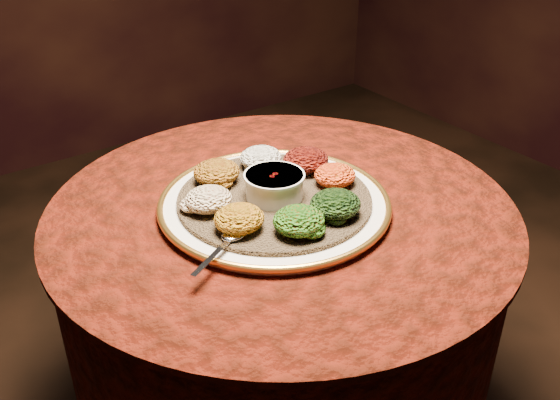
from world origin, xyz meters
TOP-DOWN VIEW (x-y plane):
  - table at (0.00, 0.00)m, footprint 0.96×0.96m
  - platter at (-0.02, -0.00)m, footprint 0.51×0.51m
  - injera at (-0.02, -0.00)m, footprint 0.49×0.49m
  - stew_bowl at (-0.02, -0.00)m, footprint 0.12×0.12m
  - spoon at (-0.17, -0.09)m, footprint 0.14×0.09m
  - portion_ayib at (0.03, 0.12)m, footprint 0.09×0.09m
  - portion_kitfo at (0.10, 0.05)m, footprint 0.10×0.09m
  - portion_tikil at (0.11, -0.03)m, footprint 0.09×0.08m
  - portion_gomen at (0.04, -0.13)m, footprint 0.10×0.09m
  - portion_mixveg at (-0.06, -0.13)m, footprint 0.10×0.09m
  - portion_kik at (-0.14, -0.06)m, footprint 0.09×0.09m
  - portion_timatim at (-0.15, 0.03)m, footprint 0.09×0.09m
  - portion_shiro at (-0.08, 0.12)m, footprint 0.10×0.09m

SIDE VIEW (x-z plane):
  - table at x=0.00m, z-range 0.19..0.92m
  - platter at x=-0.02m, z-range 0.73..0.76m
  - injera at x=-0.02m, z-range 0.75..0.76m
  - spoon at x=-0.17m, z-range 0.76..0.77m
  - portion_tikil at x=0.11m, z-range 0.76..0.80m
  - portion_timatim at x=-0.15m, z-range 0.76..0.81m
  - portion_ayib at x=0.03m, z-range 0.76..0.81m
  - portion_kik at x=-0.14m, z-range 0.76..0.81m
  - portion_mixveg at x=-0.06m, z-range 0.76..0.81m
  - portion_shiro at x=-0.08m, z-range 0.76..0.81m
  - portion_gomen at x=0.04m, z-range 0.76..0.81m
  - portion_kitfo at x=0.10m, z-range 0.76..0.81m
  - stew_bowl at x=-0.02m, z-range 0.77..0.82m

